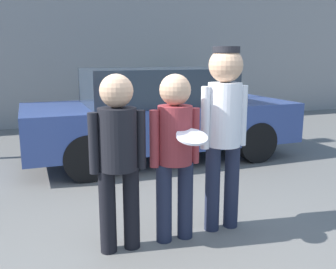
# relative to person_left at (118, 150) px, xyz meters

# --- Properties ---
(ground_plane) EXTENTS (56.00, 56.00, 0.00)m
(ground_plane) POSITION_rel_person_left_xyz_m (0.39, -0.18, -0.95)
(ground_plane) COLOR #66635E
(storefront_building) EXTENTS (24.00, 0.22, 3.97)m
(storefront_building) POSITION_rel_person_left_xyz_m (0.39, 6.77, 1.07)
(storefront_building) COLOR gray
(storefront_building) RESTS_ON ground
(person_left) EXTENTS (0.51, 0.34, 1.61)m
(person_left) POSITION_rel_person_left_xyz_m (0.00, 0.00, 0.00)
(person_left) COLOR black
(person_left) RESTS_ON ground
(person_middle_with_frisbee) EXTENTS (0.49, 0.54, 1.60)m
(person_middle_with_frisbee) POSITION_rel_person_left_xyz_m (0.54, 0.01, -0.01)
(person_middle_with_frisbee) COLOR #1E2338
(person_middle_with_frisbee) RESTS_ON ground
(person_right) EXTENTS (0.50, 0.33, 1.84)m
(person_right) POSITION_rel_person_left_xyz_m (1.09, 0.07, 0.18)
(person_right) COLOR #1E2338
(person_right) RESTS_ON ground
(parked_car_near) EXTENTS (4.55, 1.83, 1.56)m
(parked_car_near) POSITION_rel_person_left_xyz_m (1.41, 2.88, -0.16)
(parked_car_near) COLOR #334784
(parked_car_near) RESTS_ON ground
(shrub) EXTENTS (1.09, 1.09, 1.09)m
(shrub) POSITION_rel_person_left_xyz_m (2.81, 6.03, -0.40)
(shrub) COLOR #285B2D
(shrub) RESTS_ON ground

